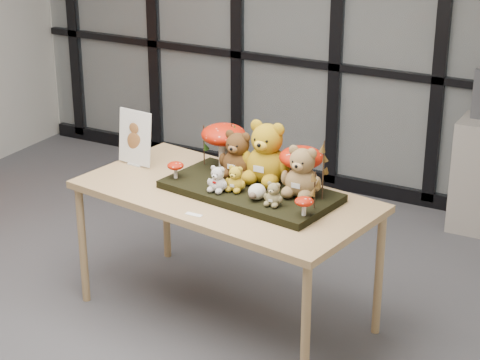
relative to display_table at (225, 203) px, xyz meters
The scene contains 23 objects.
floor 1.06m from the display_table, 163.35° to the right, with size 5.00×5.00×0.00m, color #545459.
room_shell 1.17m from the display_table, 163.35° to the right, with size 5.00×5.00×5.00m.
glass_partition 2.45m from the display_table, 107.14° to the left, with size 4.90×0.06×2.78m.
display_table is the anchor object (origin of this frame).
diorama_tray 0.17m from the display_table, 17.71° to the left, with size 1.02×0.51×0.04m, color black.
bear_pooh_yellow 0.41m from the display_table, 45.60° to the left, with size 0.31×0.28×0.41m, color #AD8512, non-canonical shape.
bear_brown_medium 0.32m from the display_table, 93.59° to the left, with size 0.24×0.22×0.31m, color #4B2E14, non-canonical shape.
bear_tan_back 0.54m from the display_table, 10.59° to the left, with size 0.25×0.22×0.33m, color olive, non-canonical shape.
bear_small_yellow 0.22m from the display_table, 20.72° to the right, with size 0.13×0.12×0.17m, color gold, non-canonical shape.
bear_white_bow 0.21m from the display_table, 89.47° to the right, with size 0.13×0.12×0.17m, color beige, non-canonical shape.
bear_beige_small 0.43m from the display_table, 17.48° to the right, with size 0.12×0.10×0.15m, color olive, non-canonical shape.
plush_cream_hedgehog 0.31m from the display_table, 18.66° to the right, with size 0.08×0.07×0.10m, color #EDE5CE, non-canonical shape.
mushroom_back_left 0.40m from the display_table, 120.98° to the left, with size 0.27×0.27×0.31m, color #A31605, non-canonical shape.
mushroom_back_right 0.51m from the display_table, 20.91° to the left, with size 0.26×0.26×0.29m, color #A31605, non-canonical shape.
mushroom_front_left 0.37m from the display_table, behind, with size 0.10×0.10×0.11m, color #A31605, non-canonical shape.
mushroom_front_right 0.63m from the display_table, 15.72° to the right, with size 0.10×0.10×0.12m, color #A31605, non-canonical shape.
sprig_green_far_left 0.45m from the display_table, 139.48° to the left, with size 0.05×0.05×0.26m, color #10350C, non-canonical shape.
sprig_green_mid_left 0.39m from the display_table, 111.36° to the left, with size 0.05×0.05×0.29m, color #10350C, non-canonical shape.
sprig_dry_far_right 0.65m from the display_table, ahead, with size 0.05×0.05×0.35m, color brown, non-canonical shape.
sprig_dry_mid_right 0.63m from the display_table, ahead, with size 0.05×0.05×0.21m, color brown, non-canonical shape.
sprig_green_centre 0.35m from the display_table, 64.82° to the left, with size 0.05×0.05×0.19m, color #10350C, non-canonical shape.
sign_holder 0.78m from the display_table, 169.56° to the left, with size 0.26×0.07×0.36m.
label_card 0.37m from the display_table, 89.98° to the right, with size 0.10×0.03×0.00m, color white.
Camera 1 is at (3.02, -3.91, 2.82)m, focal length 65.00 mm.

